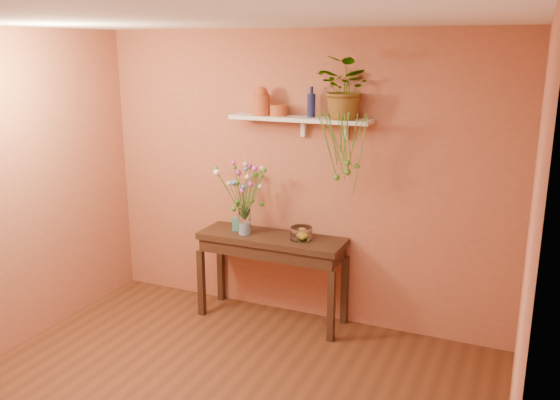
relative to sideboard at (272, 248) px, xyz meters
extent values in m
plane|color=silver|center=(0.18, -1.76, 1.98)|extent=(4.00, 4.00, 0.00)
cube|color=#A56342|center=(0.18, 0.24, 0.63)|extent=(4.00, 0.04, 2.70)
cube|color=#A56342|center=(2.18, -1.76, 0.63)|extent=(0.04, 4.00, 2.70)
cube|color=#341F15|center=(0.00, 0.00, 0.09)|extent=(1.38, 0.44, 0.06)
cube|color=#341F15|center=(0.00, 0.00, 0.00)|extent=(1.33, 0.41, 0.12)
cube|color=#341F15|center=(-0.66, -0.19, -0.39)|extent=(0.06, 0.06, 0.66)
cube|color=#341F15|center=(0.66, -0.19, -0.39)|extent=(0.06, 0.06, 0.66)
cube|color=#341F15|center=(-0.66, 0.19, -0.39)|extent=(0.06, 0.06, 0.66)
cube|color=#341F15|center=(0.66, 0.19, -0.39)|extent=(0.06, 0.06, 0.66)
cube|color=white|center=(0.23, 0.11, 1.20)|extent=(1.30, 0.24, 0.04)
cube|color=white|center=(0.23, 0.21, 1.11)|extent=(0.04, 0.05, 0.15)
cube|color=white|center=(0.63, 0.21, 1.11)|extent=(0.04, 0.05, 0.15)
cylinder|color=#A94F28|center=(-0.14, 0.09, 1.31)|extent=(0.16, 0.16, 0.18)
sphere|color=#A94F28|center=(-0.14, 0.09, 1.42)|extent=(0.12, 0.12, 0.12)
cylinder|color=#A94F28|center=(0.02, 0.12, 1.27)|extent=(0.21, 0.21, 0.10)
cylinder|color=#161C46|center=(0.32, 0.14, 1.32)|extent=(0.08, 0.08, 0.20)
cylinder|color=#161C46|center=(0.32, 0.14, 1.46)|extent=(0.03, 0.03, 0.06)
imported|color=#3C7420|center=(0.66, 0.10, 1.49)|extent=(0.60, 0.57, 0.53)
cylinder|color=#3C7420|center=(0.71, -0.09, 1.03)|extent=(0.04, 0.17, 0.55)
cylinder|color=#519527|center=(0.70, -0.04, 1.11)|extent=(0.06, 0.07, 0.38)
cylinder|color=#519527|center=(0.77, -0.05, 1.07)|extent=(0.12, 0.17, 0.47)
cylinder|color=#3C7420|center=(0.61, -0.08, 1.07)|extent=(0.02, 0.29, 0.47)
cylinder|color=#519527|center=(0.74, -0.10, 1.06)|extent=(0.03, 0.20, 0.48)
cylinder|color=#519527|center=(0.57, -0.10, 0.99)|extent=(0.07, 0.37, 0.62)
cylinder|color=#3C7420|center=(0.65, -0.11, 1.01)|extent=(0.09, 0.24, 0.58)
cylinder|color=#519527|center=(0.68, -0.03, 0.98)|extent=(0.10, 0.07, 0.64)
cylinder|color=#519527|center=(0.84, -0.09, 0.94)|extent=(0.18, 0.26, 0.72)
cylinder|color=#3C7420|center=(0.53, -0.02, 1.04)|extent=(0.15, 0.04, 0.53)
cylinder|color=#519527|center=(0.80, -0.04, 1.11)|extent=(0.15, 0.06, 0.38)
cylinder|color=#519527|center=(0.65, -0.08, 1.04)|extent=(0.19, 0.21, 0.54)
cylinder|color=#3C7420|center=(0.57, -0.03, 1.08)|extent=(0.11, 0.17, 0.44)
cylinder|color=#519527|center=(0.66, -0.06, 1.09)|extent=(0.01, 0.19, 0.43)
cylinder|color=#519527|center=(0.67, -0.01, 1.07)|extent=(0.08, 0.02, 0.47)
cylinder|color=#3C7420|center=(0.68, -0.09, 1.13)|extent=(0.07, 0.16, 0.35)
sphere|color=#3C7420|center=(0.72, -0.03, 0.79)|extent=(0.05, 0.05, 0.05)
sphere|color=#3C7420|center=(0.80, -0.02, 0.85)|extent=(0.05, 0.05, 0.05)
sphere|color=#3C7420|center=(0.65, -0.10, 0.75)|extent=(0.05, 0.05, 0.05)
sphere|color=#3C7420|center=(0.73, -0.07, 0.88)|extent=(0.05, 0.05, 0.05)
cylinder|color=white|center=(-0.25, -0.05, 0.24)|extent=(0.12, 0.12, 0.24)
cylinder|color=silver|center=(-0.25, -0.05, 0.18)|extent=(0.11, 0.11, 0.12)
cylinder|color=#386B28|center=(-0.23, -0.17, 0.47)|extent=(0.05, 0.23, 0.41)
sphere|color=#4C8828|center=(-0.21, -0.28, 0.67)|extent=(0.04, 0.04, 0.04)
cylinder|color=#386B28|center=(-0.21, -0.14, 0.45)|extent=(0.09, 0.19, 0.36)
sphere|color=#506CBE|center=(-0.17, -0.24, 0.63)|extent=(0.04, 0.04, 0.04)
cylinder|color=#386B28|center=(-0.22, -0.14, 0.43)|extent=(0.07, 0.18, 0.32)
sphere|color=#CD40B0|center=(-0.18, -0.22, 0.59)|extent=(0.05, 0.05, 0.05)
cylinder|color=#386B28|center=(-0.22, -0.08, 0.48)|extent=(0.07, 0.05, 0.42)
sphere|color=silver|center=(-0.19, -0.10, 0.68)|extent=(0.05, 0.05, 0.05)
cylinder|color=#386B28|center=(-0.19, -0.06, 0.52)|extent=(0.13, 0.03, 0.50)
sphere|color=#CD40B0|center=(-0.13, -0.08, 0.76)|extent=(0.06, 0.06, 0.06)
cylinder|color=#386B28|center=(-0.15, -0.05, 0.51)|extent=(0.21, 0.01, 0.48)
sphere|color=#3C7420|center=(-0.05, -0.05, 0.75)|extent=(0.04, 0.04, 0.04)
cylinder|color=#386B28|center=(-0.22, -0.05, 0.44)|extent=(0.08, 0.01, 0.35)
sphere|color=#CD40B0|center=(-0.18, -0.06, 0.61)|extent=(0.05, 0.05, 0.05)
cylinder|color=#386B28|center=(-0.17, -0.03, 0.51)|extent=(0.17, 0.05, 0.49)
sphere|color=silver|center=(-0.09, -0.01, 0.75)|extent=(0.05, 0.05, 0.05)
cylinder|color=#386B28|center=(-0.19, 0.00, 0.47)|extent=(0.14, 0.10, 0.41)
sphere|color=#4C8828|center=(-0.12, 0.04, 0.67)|extent=(0.05, 0.05, 0.05)
cylinder|color=#386B28|center=(-0.20, 0.02, 0.41)|extent=(0.10, 0.15, 0.30)
sphere|color=silver|center=(-0.16, 0.09, 0.56)|extent=(0.04, 0.04, 0.04)
cylinder|color=#386B28|center=(-0.24, 0.04, 0.46)|extent=(0.03, 0.20, 0.39)
sphere|color=#4C8828|center=(-0.23, 0.14, 0.66)|extent=(0.06, 0.06, 0.06)
cylinder|color=#386B28|center=(-0.26, -0.01, 0.50)|extent=(0.03, 0.09, 0.46)
sphere|color=#506CBE|center=(-0.28, 0.03, 0.73)|extent=(0.05, 0.05, 0.05)
cylinder|color=#386B28|center=(-0.30, 0.08, 0.49)|extent=(0.08, 0.28, 0.45)
sphere|color=#CD40B0|center=(-0.34, 0.22, 0.71)|extent=(0.05, 0.05, 0.05)
cylinder|color=#386B28|center=(-0.31, 0.07, 0.50)|extent=(0.11, 0.26, 0.47)
sphere|color=silver|center=(-0.36, 0.20, 0.73)|extent=(0.05, 0.05, 0.05)
cylinder|color=#386B28|center=(-0.32, 0.02, 0.47)|extent=(0.13, 0.15, 0.41)
sphere|color=#CD40B0|center=(-0.38, 0.09, 0.67)|extent=(0.06, 0.06, 0.06)
cylinder|color=#386B28|center=(-0.32, -0.01, 0.50)|extent=(0.14, 0.09, 0.47)
sphere|color=#3C7420|center=(-0.39, 0.03, 0.73)|extent=(0.04, 0.04, 0.04)
cylinder|color=#386B28|center=(-0.32, -0.03, 0.53)|extent=(0.14, 0.06, 0.52)
sphere|color=#CD40B0|center=(-0.38, 0.00, 0.78)|extent=(0.04, 0.04, 0.04)
cylinder|color=#386B28|center=(-0.33, -0.06, 0.43)|extent=(0.15, 0.03, 0.34)
sphere|color=silver|center=(-0.40, -0.07, 0.60)|extent=(0.05, 0.05, 0.05)
cylinder|color=#386B28|center=(-0.39, -0.08, 0.50)|extent=(0.27, 0.06, 0.47)
sphere|color=#4C8828|center=(-0.52, -0.10, 0.73)|extent=(0.05, 0.05, 0.05)
cylinder|color=#386B28|center=(-0.36, -0.12, 0.49)|extent=(0.21, 0.15, 0.46)
sphere|color=silver|center=(-0.46, -0.19, 0.72)|extent=(0.06, 0.06, 0.06)
cylinder|color=#386B28|center=(-0.27, -0.09, 0.45)|extent=(0.04, 0.09, 0.36)
sphere|color=#4C8828|center=(-0.28, -0.13, 0.62)|extent=(0.05, 0.05, 0.05)
cylinder|color=#386B28|center=(-0.26, -0.14, 0.46)|extent=(0.02, 0.18, 0.39)
sphere|color=#506CBE|center=(-0.26, -0.23, 0.65)|extent=(0.05, 0.05, 0.05)
sphere|color=#3C7420|center=(-0.34, -0.02, 0.39)|extent=(0.05, 0.05, 0.05)
sphere|color=#3C7420|center=(-0.33, -0.12, 0.37)|extent=(0.05, 0.05, 0.05)
sphere|color=#3C7420|center=(-0.12, 0.04, 0.40)|extent=(0.05, 0.05, 0.05)
sphere|color=#3C7420|center=(-0.22, -0.13, 0.45)|extent=(0.05, 0.05, 0.05)
sphere|color=#3C7420|center=(-0.19, -0.03, 0.45)|extent=(0.05, 0.05, 0.05)
sphere|color=#3C7420|center=(-0.33, -0.05, 0.42)|extent=(0.05, 0.05, 0.05)
cylinder|color=white|center=(0.29, 0.00, 0.18)|extent=(0.20, 0.20, 0.12)
cylinder|color=white|center=(0.29, 0.00, 0.13)|extent=(0.19, 0.19, 0.01)
sphere|color=yellow|center=(0.30, 0.02, 0.16)|extent=(0.07, 0.07, 0.07)
cube|color=#2E6890|center=(-0.38, 0.00, 0.19)|extent=(0.08, 0.07, 0.13)
camera|label=1|loc=(2.15, -4.72, 1.83)|focal=37.69mm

